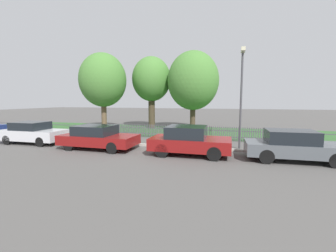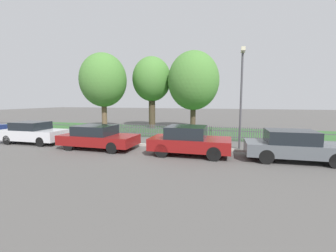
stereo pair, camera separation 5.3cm
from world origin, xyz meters
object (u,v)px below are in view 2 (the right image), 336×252
(parked_car_white_van, at_px, (294,146))
(covered_motorcycle, at_px, (181,133))
(tree_nearest_kerb, at_px, (103,80))
(street_lamp, at_px, (242,87))
(parked_car_navy_estate, at_px, (98,137))
(parked_car_black_saloon, at_px, (33,132))
(tree_behind_motorcycle, at_px, (152,80))
(tree_mid_park, at_px, (193,81))
(parked_car_red_compact, at_px, (189,140))

(parked_car_white_van, distance_m, covered_motorcycle, 5.98)
(tree_nearest_kerb, relative_size, street_lamp, 1.27)
(parked_car_navy_estate, bearing_deg, parked_car_black_saloon, 176.89)
(street_lamp, bearing_deg, parked_car_black_saloon, -172.25)
(tree_behind_motorcycle, xyz_separation_m, street_lamp, (7.78, -7.51, -1.20))
(parked_car_black_saloon, distance_m, tree_behind_motorcycle, 10.92)
(parked_car_black_saloon, xyz_separation_m, tree_nearest_kerb, (0.94, 6.57, 3.70))
(parked_car_black_saloon, xyz_separation_m, street_lamp, (12.24, 1.67, 2.69))
(tree_mid_park, bearing_deg, tree_nearest_kerb, -164.21)
(parked_car_white_van, relative_size, covered_motorcycle, 2.17)
(parked_car_navy_estate, height_order, street_lamp, street_lamp)
(covered_motorcycle, height_order, tree_mid_park, tree_mid_park)
(parked_car_red_compact, height_order, tree_mid_park, tree_mid_park)
(tree_mid_park, bearing_deg, parked_car_red_compact, -81.34)
(tree_nearest_kerb, height_order, tree_behind_motorcycle, tree_nearest_kerb)
(tree_behind_motorcycle, height_order, street_lamp, tree_behind_motorcycle)
(parked_car_black_saloon, xyz_separation_m, tree_mid_park, (8.47, 8.70, 3.65))
(parked_car_black_saloon, height_order, covered_motorcycle, parked_car_black_saloon)
(parked_car_black_saloon, bearing_deg, street_lamp, 6.23)
(covered_motorcycle, xyz_separation_m, tree_behind_motorcycle, (-4.43, 7.08, 3.86))
(parked_car_white_van, height_order, tree_nearest_kerb, tree_nearest_kerb)
(parked_car_white_van, bearing_deg, tree_behind_motorcycle, 134.84)
(tree_behind_motorcycle, bearing_deg, covered_motorcycle, -57.96)
(covered_motorcycle, height_order, tree_nearest_kerb, tree_nearest_kerb)
(tree_nearest_kerb, xyz_separation_m, street_lamp, (11.31, -4.90, -1.01))
(parked_car_navy_estate, bearing_deg, tree_behind_motorcycle, 91.94)
(parked_car_white_van, height_order, tree_mid_park, tree_mid_park)
(covered_motorcycle, bearing_deg, parked_car_red_compact, -73.07)
(parked_car_black_saloon, xyz_separation_m, parked_car_white_van, (14.44, -0.14, 0.02))
(parked_car_black_saloon, relative_size, covered_motorcycle, 2.04)
(parked_car_white_van, xyz_separation_m, street_lamp, (-2.20, 1.80, 2.68))
(parked_car_navy_estate, bearing_deg, parked_car_white_van, 0.91)
(tree_behind_motorcycle, bearing_deg, tree_nearest_kerb, -143.50)
(parked_car_red_compact, xyz_separation_m, street_lamp, (2.41, 1.93, 2.65))
(covered_motorcycle, relative_size, street_lamp, 0.37)
(tree_nearest_kerb, distance_m, tree_mid_park, 7.83)
(covered_motorcycle, bearing_deg, parked_car_navy_estate, -155.19)
(parked_car_navy_estate, height_order, covered_motorcycle, parked_car_navy_estate)
(parked_car_black_saloon, bearing_deg, tree_nearest_kerb, 80.35)
(parked_car_red_compact, relative_size, covered_motorcycle, 2.00)
(parked_car_black_saloon, distance_m, covered_motorcycle, 9.13)
(covered_motorcycle, distance_m, tree_behind_motorcycle, 9.20)
(parked_car_red_compact, relative_size, tree_behind_motorcycle, 0.58)
(tree_mid_park, bearing_deg, parked_car_navy_estate, -112.49)
(parked_car_red_compact, height_order, covered_motorcycle, parked_car_red_compact)
(covered_motorcycle, relative_size, tree_nearest_kerb, 0.29)
(parked_car_navy_estate, distance_m, street_lamp, 8.19)
(parked_car_white_van, bearing_deg, covered_motorcycle, 155.94)
(parked_car_white_van, xyz_separation_m, tree_nearest_kerb, (-13.50, 6.71, 3.69))
(parked_car_red_compact, bearing_deg, tree_behind_motorcycle, 118.99)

